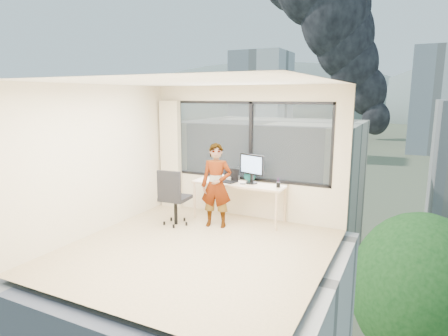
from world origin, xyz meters
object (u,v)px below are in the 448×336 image
Objects in this scene: game_console at (229,177)px; laptop at (228,176)px; person at (216,185)px; handbag at (250,176)px; chair at (175,196)px; desk at (239,201)px; monitor at (252,169)px.

laptop is at bearing -51.13° from game_console.
handbag is (0.36, 0.73, 0.06)m from person.
chair is 2.96× the size of laptop.
handbag reaches higher than desk.
game_console is 0.86× the size of laptop.
game_console is at bearing -177.93° from monitor.
game_console is 0.45m from handbag.
laptop is at bearing 40.61° from chair.
chair is 1.21m from game_console.
chair is 0.70× the size of person.
person is at bearing 14.72° from chair.
person is (-0.23, -0.52, 0.40)m from desk.
person reaches higher than desk.
laptop is at bearing -150.54° from monitor.
monitor is at bearing 12.33° from desk.
monitor is at bearing 30.11° from chair.
chair reaches higher than game_console.
person is at bearing -99.31° from handbag.
monitor is (1.21, 0.82, 0.49)m from chair.
game_console is 0.28m from laptop.
chair is 1.92× the size of monitor.
desk is at bearing -14.07° from game_console.
desk is at bearing -104.52° from handbag.
laptop is (0.08, -0.25, 0.07)m from game_console.
handbag is (-0.11, 0.16, -0.19)m from monitor.
monitor reaches higher than desk.
desk is 1.65× the size of chair.
handbag is at bearing 143.07° from monitor.
laptop reaches higher than handbag.
monitor is at bearing 22.72° from laptop.
chair is 1.50m from handbag.
person is 0.49m from laptop.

